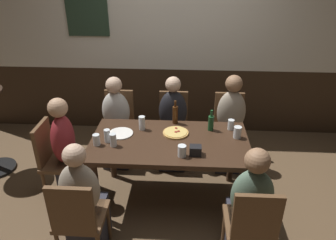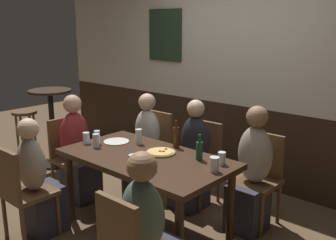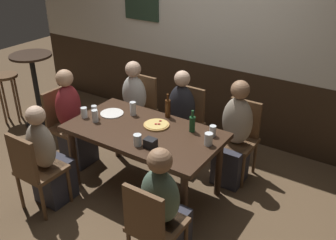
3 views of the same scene
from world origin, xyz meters
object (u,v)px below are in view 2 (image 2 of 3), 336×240
object	(u,v)px
chair_right_far	(260,174)
pint_glass_amber	(96,141)
chair_left_near	(21,189)
beer_bottle_green	(199,150)
chair_mid_far	(201,158)
chair_head_west	(69,153)
beer_bottle_brown	(176,137)
bar_stool	(25,122)
person_head_west	(78,156)
beer_glass_tall	(86,139)
chair_left_far	(154,145)
highball_clear	(97,138)
side_bar_table	(52,121)
person_mid_far	(192,163)
person_right_far	(251,178)
tumbler_water	(222,159)
pint_glass_stout	(133,162)
person_left_far	(145,149)
condiment_caddy	(147,165)
person_left_near	(38,186)
beer_glass_half	(214,165)
dining_table	(146,165)
plate_white_large	(116,142)
pint_glass_pale	(139,137)
pizza	(161,152)

from	to	relation	value
chair_right_far	pint_glass_amber	xyz separation A→B (m)	(-1.24, -0.98, 0.30)
chair_left_near	beer_bottle_green	bearing A→B (deg)	44.19
beer_bottle_green	chair_right_far	bearing A→B (deg)	65.53
chair_mid_far	chair_right_far	xyz separation A→B (m)	(0.70, 0.00, 0.00)
chair_head_west	chair_right_far	distance (m)	2.09
chair_left_near	beer_bottle_brown	xyz separation A→B (m)	(0.74, 1.23, 0.35)
pint_glass_amber	bar_stool	bearing A→B (deg)	169.50
beer_bottle_green	bar_stool	world-z (taller)	beer_bottle_green
person_head_west	beer_bottle_brown	xyz separation A→B (m)	(1.09, 0.38, 0.35)
beer_glass_tall	chair_left_far	bearing A→B (deg)	89.55
chair_mid_far	chair_left_near	bearing A→B (deg)	-112.38
highball_clear	side_bar_table	world-z (taller)	side_bar_table
person_mid_far	side_bar_table	xyz separation A→B (m)	(-2.19, -0.28, 0.13)
person_head_west	highball_clear	xyz separation A→B (m)	(0.44, -0.06, 0.31)
person_right_far	tumbler_water	world-z (taller)	person_right_far
highball_clear	person_head_west	bearing A→B (deg)	171.71
chair_right_far	bar_stool	xyz separation A→B (m)	(-3.34, -0.59, 0.07)
pint_glass_stout	beer_bottle_green	distance (m)	0.59
person_left_far	pint_glass_amber	xyz separation A→B (m)	(0.16, -0.82, 0.32)
highball_clear	condiment_caddy	size ratio (longest dim) A/B	1.23
chair_left_near	side_bar_table	world-z (taller)	side_bar_table
chair_head_west	chair_left_near	bearing A→B (deg)	-58.95
person_left_near	person_mid_far	bearing A→B (deg)	63.00
beer_glass_half	chair_mid_far	bearing A→B (deg)	132.23
tumbler_water	beer_bottle_green	size ratio (longest dim) A/B	0.48
beer_glass_tall	person_left_far	bearing A→B (deg)	89.45
person_left_far	beer_bottle_brown	size ratio (longest dim) A/B	4.23
chair_mid_far	beer_glass_half	world-z (taller)	chair_mid_far
chair_left_far	chair_left_near	xyz separation A→B (m)	(0.00, -1.70, 0.00)
chair_mid_far	dining_table	bearing A→B (deg)	-90.00
person_head_west	highball_clear	distance (m)	0.54
chair_right_far	tumbler_water	distance (m)	0.65
chair_left_near	bar_stool	distance (m)	2.23
person_head_west	plate_white_large	size ratio (longest dim) A/B	4.57
chair_left_far	person_head_west	xyz separation A→B (m)	(-0.35, -0.85, -0.00)
chair_head_west	beer_glass_half	distance (m)	1.92
chair_right_far	person_left_near	bearing A→B (deg)	-132.34
person_head_west	person_left_near	distance (m)	0.77
person_left_near	condiment_caddy	world-z (taller)	person_left_near
person_mid_far	beer_bottle_brown	size ratio (longest dim) A/B	4.30
chair_mid_far	person_left_far	size ratio (longest dim) A/B	0.78
person_head_west	plate_white_large	bearing A→B (deg)	10.56
chair_right_far	pint_glass_pale	world-z (taller)	pint_glass_pale
beer_glass_half	side_bar_table	xyz separation A→B (m)	(-2.87, 0.31, -0.18)
pizza	person_left_far	bearing A→B (deg)	144.14
pizza	person_right_far	bearing A→B (deg)	40.43
dining_table	plate_white_large	size ratio (longest dim) A/B	6.22
beer_bottle_green	plate_white_large	bearing A→B (deg)	-171.41
person_left_near	condiment_caddy	distance (m)	1.10
condiment_caddy	person_mid_far	bearing A→B (deg)	105.28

